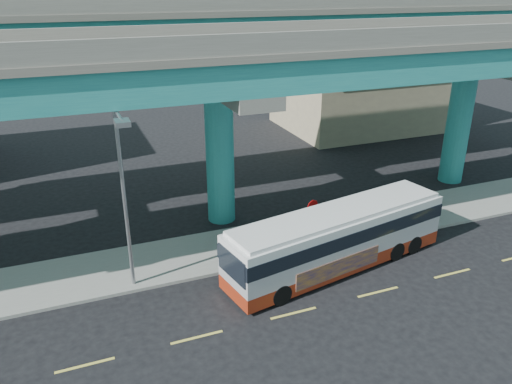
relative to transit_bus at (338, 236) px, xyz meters
name	(u,v)px	position (x,y,z in m)	size (l,w,h in m)	color
ground	(290,309)	(-3.40, -2.22, -1.57)	(120.00, 120.00, 0.00)	black
sidewalk	(243,246)	(-3.40, 3.28, -1.49)	(70.00, 4.00, 0.15)	gray
lane_markings	(294,313)	(-3.40, -2.52, -1.56)	(58.00, 0.12, 0.01)	#D8C64C
viaduct	(216,50)	(-3.40, 6.88, 7.57)	(52.00, 12.40, 11.70)	teal
building_beige	(364,87)	(14.60, 20.76, 1.94)	(14.00, 10.23, 7.00)	tan
transit_bus	(338,236)	(0.00, 0.00, 0.00)	(11.40, 4.46, 2.86)	maroon
street_lamp	(123,177)	(-9.04, 1.21, 3.75)	(0.50, 2.59, 7.98)	gray
stop_sign	(312,213)	(-0.33, 1.96, 0.37)	(0.72, 0.26, 2.49)	gray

